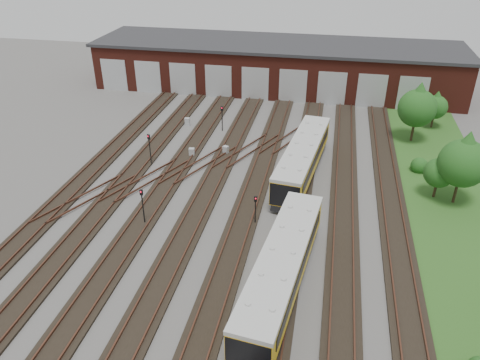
# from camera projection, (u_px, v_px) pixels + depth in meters

# --- Properties ---
(ground) EXTENTS (120.00, 120.00, 0.00)m
(ground) POSITION_uv_depth(u_px,v_px,m) (201.00, 260.00, 33.64)
(ground) COLOR #464441
(ground) RESTS_ON ground
(track_network) EXTENTS (30.40, 70.00, 0.33)m
(track_network) POSITION_uv_depth(u_px,v_px,m) (201.00, 253.00, 34.11)
(track_network) COLOR black
(track_network) RESTS_ON ground
(maintenance_shed) EXTENTS (51.00, 12.50, 6.35)m
(maintenance_shed) POSITION_uv_depth(u_px,v_px,m) (276.00, 65.00, 66.16)
(maintenance_shed) COLOR #561E15
(maintenance_shed) RESTS_ON ground
(grass_verge) EXTENTS (8.00, 55.00, 0.05)m
(grass_verge) POSITION_uv_depth(u_px,v_px,m) (454.00, 213.00, 38.86)
(grass_verge) COLOR #2A4F1A
(grass_verge) RESTS_ON ground
(metro_train) EXTENTS (4.32, 46.71, 3.00)m
(metro_train) POSITION_uv_depth(u_px,v_px,m) (282.00, 269.00, 29.91)
(metro_train) COLOR black
(metro_train) RESTS_ON ground
(signal_mast_0) EXTENTS (0.24, 0.23, 3.19)m
(signal_mast_0) POSITION_uv_depth(u_px,v_px,m) (142.00, 203.00, 36.59)
(signal_mast_0) COLOR black
(signal_mast_0) RESTS_ON ground
(signal_mast_1) EXTENTS (0.28, 0.27, 3.30)m
(signal_mast_1) POSITION_uv_depth(u_px,v_px,m) (150.00, 146.00, 45.45)
(signal_mast_1) COLOR black
(signal_mast_1) RESTS_ON ground
(signal_mast_2) EXTENTS (0.26, 0.25, 2.95)m
(signal_mast_2) POSITION_uv_depth(u_px,v_px,m) (222.00, 115.00, 52.95)
(signal_mast_2) COLOR black
(signal_mast_2) RESTS_ON ground
(signal_mast_3) EXTENTS (0.26, 0.24, 2.61)m
(signal_mast_3) POSITION_uv_depth(u_px,v_px,m) (255.00, 206.00, 36.73)
(signal_mast_3) COLOR black
(signal_mast_3) RESTS_ON ground
(relay_cabinet_1) EXTENTS (0.62, 0.54, 0.93)m
(relay_cabinet_1) POSITION_uv_depth(u_px,v_px,m) (187.00, 122.00, 55.04)
(relay_cabinet_1) COLOR #A3A6A8
(relay_cabinet_1) RESTS_ON ground
(relay_cabinet_2) EXTENTS (0.60, 0.52, 0.91)m
(relay_cabinet_2) POSITION_uv_depth(u_px,v_px,m) (192.00, 152.00, 47.92)
(relay_cabinet_2) COLOR #A3A6A8
(relay_cabinet_2) RESTS_ON ground
(relay_cabinet_3) EXTENTS (0.67, 0.63, 0.90)m
(relay_cabinet_3) POSITION_uv_depth(u_px,v_px,m) (226.00, 150.00, 48.39)
(relay_cabinet_3) COLOR #A3A6A8
(relay_cabinet_3) RESTS_ON ground
(relay_cabinet_4) EXTENTS (0.73, 0.66, 1.01)m
(relay_cabinet_4) POSITION_uv_depth(u_px,v_px,m) (289.00, 203.00, 39.33)
(relay_cabinet_4) COLOR #A3A6A8
(relay_cabinet_4) RESTS_ON ground
(tree_0) EXTENTS (4.02, 4.02, 6.67)m
(tree_0) POSITION_uv_depth(u_px,v_px,m) (418.00, 104.00, 49.38)
(tree_0) COLOR #2F2415
(tree_0) RESTS_ON ground
(tree_1) EXTENTS (2.70, 2.70, 4.47)m
(tree_1) POSITION_uv_depth(u_px,v_px,m) (436.00, 104.00, 53.27)
(tree_1) COLOR #2F2415
(tree_1) RESTS_ON ground
(tree_2) EXTENTS (4.05, 4.05, 6.71)m
(tree_2) POSITION_uv_depth(u_px,v_px,m) (464.00, 158.00, 38.27)
(tree_2) COLOR #2F2415
(tree_2) RESTS_ON ground
(tree_3) EXTENTS (2.57, 2.57, 4.26)m
(tree_3) POSITION_uv_depth(u_px,v_px,m) (440.00, 170.00, 39.83)
(tree_3) COLOR #2F2415
(tree_3) RESTS_ON ground
(bush_1) EXTENTS (1.63, 1.63, 1.63)m
(bush_1) POSITION_uv_depth(u_px,v_px,m) (420.00, 164.00, 44.97)
(bush_1) COLOR #164D16
(bush_1) RESTS_ON ground
(bush_2) EXTENTS (1.41, 1.41, 1.41)m
(bush_2) POSITION_uv_depth(u_px,v_px,m) (426.00, 106.00, 58.80)
(bush_2) COLOR #164D16
(bush_2) RESTS_ON ground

